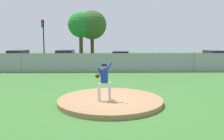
{
  "coord_description": "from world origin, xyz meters",
  "views": [
    {
      "loc": [
        -0.15,
        -9.81,
        2.75
      ],
      "look_at": [
        0.16,
        3.16,
        1.07
      ],
      "focal_mm": 36.21,
      "sensor_mm": 36.0,
      "label": 1
    }
  ],
  "objects": [
    {
      "name": "ground_plane",
      "position": [
        0.0,
        6.0,
        0.0
      ],
      "size": [
        80.0,
        80.0,
        0.0
      ],
      "primitive_type": "plane",
      "color": "#386B2D"
    },
    {
      "name": "asphalt_strip",
      "position": [
        0.0,
        14.5,
        0.0
      ],
      "size": [
        44.0,
        7.0,
        0.01
      ],
      "primitive_type": "cube",
      "color": "#2B2B2D",
      "rests_on": "ground_plane"
    },
    {
      "name": "tree_broad_right",
      "position": [
        -2.33,
        24.64,
        5.08
      ],
      "size": [
        4.33,
        4.33,
        7.29
      ],
      "color": "#4C331E",
      "rests_on": "ground_plane"
    },
    {
      "name": "chainlink_fence",
      "position": [
        0.0,
        10.0,
        0.84
      ],
      "size": [
        38.14,
        0.07,
        1.77
      ],
      "color": "gray",
      "rests_on": "ground_plane"
    },
    {
      "name": "traffic_light_near",
      "position": [
        -7.98,
        18.59,
        3.6
      ],
      "size": [
        0.28,
        0.46,
        5.31
      ],
      "color": "black",
      "rests_on": "ground_plane"
    },
    {
      "name": "traffic_cone_orange",
      "position": [
        5.67,
        14.41,
        0.26
      ],
      "size": [
        0.4,
        0.4,
        0.55
      ],
      "color": "orange",
      "rests_on": "asphalt_strip"
    },
    {
      "name": "parked_car_white",
      "position": [
        -9.43,
        14.11,
        0.84
      ],
      "size": [
        1.81,
        4.17,
        1.79
      ],
      "color": "silver",
      "rests_on": "ground_plane"
    },
    {
      "name": "parked_car_silver",
      "position": [
        -4.51,
        14.09,
        0.84
      ],
      "size": [
        1.87,
        4.01,
        1.79
      ],
      "color": "#B7BABF",
      "rests_on": "ground_plane"
    },
    {
      "name": "parked_car_navy",
      "position": [
        1.33,
        14.6,
        0.79
      ],
      "size": [
        2.04,
        4.11,
        1.65
      ],
      "color": "#161E4C",
      "rests_on": "ground_plane"
    },
    {
      "name": "baseball",
      "position": [
        0.66,
        -0.9,
        0.24
      ],
      "size": [
        0.07,
        0.07,
        0.07
      ],
      "primitive_type": "sphere",
      "color": "white",
      "rests_on": "pitchers_mound"
    },
    {
      "name": "parked_car_slate",
      "position": [
        11.44,
        14.15,
        0.84
      ],
      "size": [
        2.15,
        4.81,
        1.74
      ],
      "color": "slate",
      "rests_on": "ground_plane"
    },
    {
      "name": "pitchers_mound",
      "position": [
        0.0,
        0.0,
        0.1
      ],
      "size": [
        4.65,
        4.65,
        0.2
      ],
      "primitive_type": "cylinder",
      "color": "#99704C",
      "rests_on": "ground_plane"
    },
    {
      "name": "pitcher_youth",
      "position": [
        -0.27,
        -0.27,
        1.17
      ],
      "size": [
        0.78,
        0.38,
        1.68
      ],
      "color": "silver",
      "rests_on": "pitchers_mound"
    },
    {
      "name": "tree_slender_far",
      "position": [
        -3.95,
        24.04,
        5.04
      ],
      "size": [
        3.74,
        3.74,
        6.98
      ],
      "color": "#4C331E",
      "rests_on": "ground_plane"
    }
  ]
}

